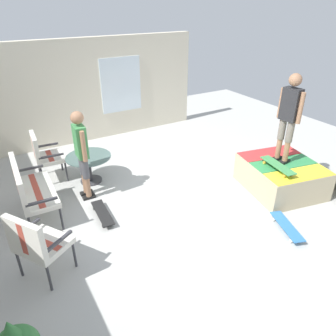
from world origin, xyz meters
The scene contains 12 objects.
ground_plane centered at (0.00, 0.00, -0.05)m, with size 12.00×12.00×0.10m, color #B2B2AD.
house_facade centered at (3.80, 0.49, 1.28)m, with size 0.23×6.00×2.55m.
skate_ramp centered at (-0.60, -1.90, 0.29)m, with size 1.76×2.27×0.58m.
patio_bench centered at (0.89, 2.50, 0.62)m, with size 1.26×0.58×1.02m.
patio_chair_near_house centered at (2.12, 2.02, 0.61)m, with size 0.65×0.58×1.02m.
patio_chair_by_wall centered at (-0.57, 2.66, 0.61)m, with size 0.82×0.80×1.02m.
patio_table centered at (1.59, 1.26, 0.40)m, with size 0.90×0.90×0.57m.
person_watching centered at (1.07, 1.50, 0.98)m, with size 0.48×0.25×1.69m.
person_skater centered at (-0.52, -1.87, 1.55)m, with size 0.48×0.27×1.67m.
skateboard_by_bench centered at (0.29, 1.49, 0.08)m, with size 0.81×0.25×0.10m.
skateboard_spare centered at (-1.58, -0.97, 0.08)m, with size 0.82×0.45×0.10m.
skateboard_on_ramp centered at (-0.73, -1.55, 0.66)m, with size 0.82×0.32×0.10m.
Camera 1 is at (-4.15, 2.79, 3.38)m, focal length 34.13 mm.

